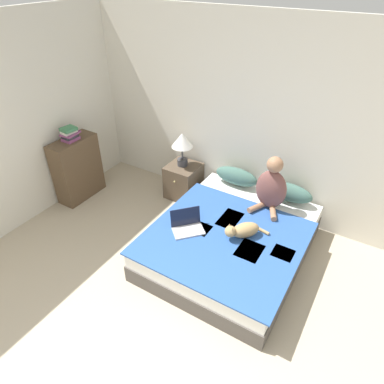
# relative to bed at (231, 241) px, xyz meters

# --- Properties ---
(wall_back) EXTENTS (6.12, 0.05, 2.55)m
(wall_back) POSITION_rel_bed_xyz_m (-0.08, 1.07, 1.07)
(wall_back) COLOR beige
(wall_back) RESTS_ON ground_plane
(wall_side) EXTENTS (0.05, 4.43, 2.55)m
(wall_side) POSITION_rel_bed_xyz_m (-2.67, -0.68, 1.07)
(wall_side) COLOR beige
(wall_side) RESTS_ON ground_plane
(bed) EXTENTS (1.66, 1.98, 0.41)m
(bed) POSITION_rel_bed_xyz_m (0.00, 0.00, 0.00)
(bed) COLOR #4C4742
(bed) RESTS_ON ground_plane
(pillow_near) EXTENTS (0.60, 0.21, 0.24)m
(pillow_near) POSITION_rel_bed_xyz_m (-0.36, 0.86, 0.33)
(pillow_near) COLOR #42665B
(pillow_near) RESTS_ON bed
(pillow_far) EXTENTS (0.60, 0.21, 0.24)m
(pillow_far) POSITION_rel_bed_xyz_m (0.36, 0.86, 0.33)
(pillow_far) COLOR #42665B
(pillow_far) RESTS_ON bed
(person_sitting) EXTENTS (0.38, 0.37, 0.70)m
(person_sitting) POSITION_rel_bed_xyz_m (0.21, 0.60, 0.50)
(person_sitting) COLOR brown
(person_sitting) RESTS_ON bed
(cat_tabby) EXTENTS (0.41, 0.40, 0.19)m
(cat_tabby) POSITION_rel_bed_xyz_m (0.16, -0.07, 0.30)
(cat_tabby) COLOR tan
(cat_tabby) RESTS_ON bed
(laptop_open) EXTENTS (0.42, 0.43, 0.22)m
(laptop_open) POSITION_rel_bed_xyz_m (-0.43, -0.29, 0.26)
(laptop_open) COLOR #B7B7BC
(laptop_open) RESTS_ON bed
(nightstand) EXTENTS (0.44, 0.48, 0.51)m
(nightstand) POSITION_rel_bed_xyz_m (-1.15, 0.76, 0.05)
(nightstand) COLOR brown
(nightstand) RESTS_ON ground_plane
(table_lamp) EXTENTS (0.30, 0.30, 0.49)m
(table_lamp) POSITION_rel_bed_xyz_m (-1.17, 0.78, 0.66)
(table_lamp) COLOR #38383D
(table_lamp) RESTS_ON nightstand
(bookshelf) EXTENTS (0.30, 0.69, 0.91)m
(bookshelf) POSITION_rel_bed_xyz_m (-2.46, -0.03, 0.25)
(bookshelf) COLOR brown
(bookshelf) RESTS_ON ground_plane
(book_stack_top) EXTENTS (0.20, 0.25, 0.18)m
(book_stack_top) POSITION_rel_bed_xyz_m (-2.46, -0.03, 0.80)
(book_stack_top) COLOR #844270
(book_stack_top) RESTS_ON bookshelf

